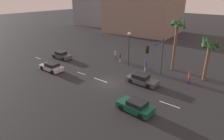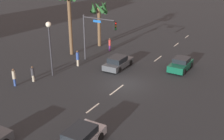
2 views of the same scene
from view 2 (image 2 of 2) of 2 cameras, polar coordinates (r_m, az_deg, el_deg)
ground_plane at (r=26.86m, az=2.77°, el=-2.93°), size 220.00×220.00×0.00m
lane_stripe_2 at (r=22.52m, az=-4.12°, el=-8.09°), size 1.87×0.14×0.01m
lane_stripe_3 at (r=25.56m, az=1.04°, el=-4.23°), size 2.56×0.14×0.01m
lane_stripe_4 at (r=34.49m, az=9.78°, el=2.43°), size 2.49×0.14×0.01m
lane_stripe_5 at (r=41.22m, az=13.57°, el=5.30°), size 2.06×0.14×0.01m
lane_stripe_6 at (r=46.34m, az=15.68°, el=6.87°), size 1.89×0.14×0.01m
car_0 at (r=17.93m, az=-7.16°, el=-14.59°), size 4.43×2.01×1.29m
car_1 at (r=31.18m, az=14.44°, el=1.18°), size 3.95×1.99×1.36m
car_2 at (r=30.80m, az=1.34°, el=1.62°), size 4.44×1.97×1.36m
traffic_signal at (r=31.85m, az=-3.61°, el=8.24°), size 0.52×4.75×5.59m
streetlamp at (r=28.23m, az=-13.15°, el=6.58°), size 0.56×0.56×5.81m
pedestrian_0 at (r=36.89m, az=-0.49°, el=5.56°), size 0.44×0.44×1.79m
pedestrian_1 at (r=28.15m, az=-16.52°, el=-0.73°), size 0.41×0.41×1.66m
pedestrian_2 at (r=27.68m, az=-20.15°, el=-1.37°), size 0.36×0.36×1.80m
pedestrian_3 at (r=31.44m, az=-7.33°, el=2.59°), size 0.42×0.42×1.88m
palm_tree_0 at (r=38.41m, az=-2.75°, el=12.24°), size 2.74×2.77×6.62m
palm_tree_1 at (r=34.72m, az=-9.21°, el=13.59°), size 2.46×2.58×8.64m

